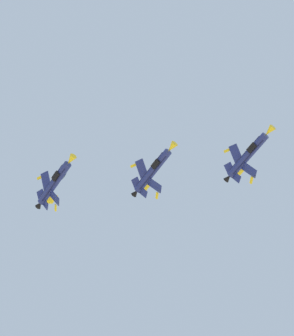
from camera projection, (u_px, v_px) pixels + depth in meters
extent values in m
cylinder|color=navy|center=(248.00, 156.00, 121.34)|extent=(10.97, 8.00, 1.70)
cube|color=#141947|center=(246.00, 155.00, 121.01)|extent=(9.06, 6.48, 1.42)
cone|color=yellow|center=(269.00, 131.00, 118.33)|extent=(2.86, 2.62, 1.56)
cone|color=black|center=(228.00, 178.00, 124.19)|extent=(2.08, 2.01, 1.36)
ellipsoid|color=#192333|center=(257.00, 147.00, 120.69)|extent=(3.51, 3.03, 1.53)
cube|color=black|center=(252.00, 148.00, 119.85)|extent=(2.56, 2.30, 1.38)
cube|color=navy|center=(249.00, 170.00, 120.56)|extent=(3.13, 2.88, 3.59)
cube|color=yellow|center=(251.00, 180.00, 119.87)|extent=(1.22, 1.65, 0.60)
cube|color=navy|center=(236.00, 153.00, 123.45)|extent=(2.12, 2.69, 3.59)
cube|color=yellow|center=(227.00, 150.00, 125.08)|extent=(1.64, 0.66, 0.60)
cube|color=navy|center=(237.00, 177.00, 122.65)|extent=(2.09, 2.18, 1.91)
cube|color=navy|center=(229.00, 168.00, 124.33)|extent=(1.93, 1.67, 1.91)
cube|color=yellow|center=(238.00, 172.00, 124.66)|extent=(3.42, 3.32, 1.62)
cylinder|color=navy|center=(153.00, 171.00, 123.47)|extent=(10.97, 8.00, 1.70)
cube|color=#141947|center=(151.00, 171.00, 123.10)|extent=(9.12, 6.58, 1.35)
cone|color=yellow|center=(171.00, 147.00, 120.45)|extent=(2.86, 2.62, 1.56)
cone|color=black|center=(136.00, 193.00, 126.31)|extent=(2.08, 2.01, 1.36)
ellipsoid|color=#192333|center=(161.00, 163.00, 122.85)|extent=(3.53, 3.05, 1.55)
cube|color=black|center=(156.00, 164.00, 121.92)|extent=(2.58, 2.34, 1.38)
cube|color=navy|center=(155.00, 185.00, 122.92)|extent=(3.47, 3.07, 3.29)
cube|color=yellow|center=(157.00, 196.00, 122.42)|extent=(1.25, 1.66, 0.58)
cube|color=navy|center=(142.00, 168.00, 125.33)|extent=(2.16, 3.08, 3.29)
cube|color=yellow|center=(134.00, 165.00, 126.76)|extent=(1.64, 0.69, 0.58)
cube|color=navy|center=(143.00, 192.00, 124.91)|extent=(2.26, 2.29, 1.76)
cube|color=navy|center=(136.00, 183.00, 126.32)|extent=(1.97, 1.87, 1.76)
cube|color=yellow|center=(146.00, 187.00, 126.90)|extent=(3.32, 3.17, 1.86)
cylinder|color=navy|center=(54.00, 183.00, 123.58)|extent=(10.97, 8.00, 1.70)
cube|color=#141947|center=(53.00, 183.00, 123.24)|extent=(9.05, 6.48, 1.42)
cone|color=yellow|center=(71.00, 160.00, 120.56)|extent=(2.86, 2.62, 1.56)
cone|color=black|center=(40.00, 205.00, 126.42)|extent=(2.08, 2.01, 1.36)
ellipsoid|color=#192333|center=(63.00, 175.00, 122.92)|extent=(3.51, 3.03, 1.53)
cube|color=black|center=(56.00, 176.00, 122.09)|extent=(2.56, 2.30, 1.38)
cube|color=navy|center=(55.00, 197.00, 122.79)|extent=(3.11, 2.87, 3.60)
cube|color=yellow|center=(56.00, 208.00, 122.09)|extent=(1.22, 1.65, 0.60)
cube|color=navy|center=(46.00, 181.00, 125.69)|extent=(2.12, 2.67, 3.60)
cube|color=yellow|center=(40.00, 177.00, 127.33)|extent=(1.64, 0.66, 0.60)
cube|color=navy|center=(46.00, 204.00, 124.88)|extent=(2.08, 2.17, 1.92)
cube|color=navy|center=(41.00, 195.00, 126.57)|extent=(1.93, 1.66, 1.92)
cube|color=yellow|center=(50.00, 199.00, 126.89)|extent=(3.42, 3.33, 1.61)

